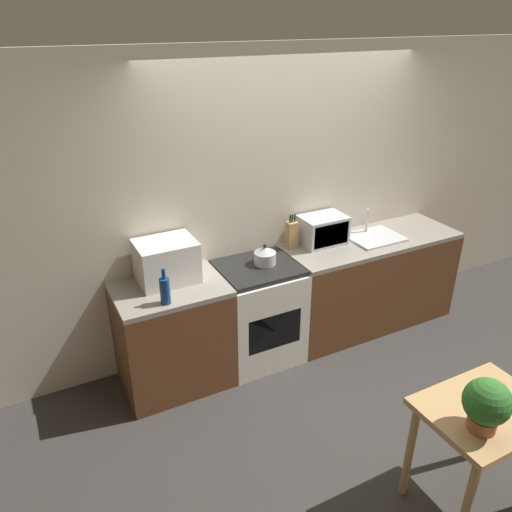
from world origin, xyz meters
TOP-DOWN VIEW (x-y plane):
  - ground_plane at (0.00, 0.00)m, footprint 16.00×16.00m
  - wall_back at (0.00, 1.19)m, footprint 10.00×0.06m
  - counter_left_run at (-1.20, 0.85)m, footprint 0.86×0.62m
  - counter_right_run at (0.77, 0.85)m, footprint 1.72×0.62m
  - stove_range at (-0.43, 0.84)m, footprint 0.67×0.62m
  - kettle at (-0.36, 0.86)m, footprint 0.18×0.18m
  - microwave at (-1.17, 0.96)m, footprint 0.45×0.35m
  - bottle at (-1.29, 0.63)m, footprint 0.08×0.08m
  - knife_block at (0.00, 1.03)m, footprint 0.09×0.08m
  - toaster_oven at (0.30, 0.99)m, footprint 0.41×0.29m
  - sink_basin at (0.80, 0.85)m, footprint 0.48×0.39m
  - dining_table at (0.04, -1.09)m, footprint 0.73×0.56m
  - potted_plant at (-0.12, -1.18)m, footprint 0.25×0.25m

SIDE VIEW (x-z plane):
  - ground_plane at x=0.00m, z-range 0.00..0.00m
  - stove_range at x=-0.43m, z-range 0.00..0.90m
  - counter_right_run at x=0.77m, z-range 0.00..0.90m
  - counter_left_run at x=-1.20m, z-range 0.00..0.90m
  - dining_table at x=0.04m, z-range 0.24..1.00m
  - sink_basin at x=0.80m, z-range 0.80..1.04m
  - potted_plant at x=-0.12m, z-range 0.77..1.09m
  - kettle at x=-0.36m, z-range 0.89..1.06m
  - bottle at x=-1.29m, z-range 0.87..1.15m
  - knife_block at x=0.00m, z-range 0.87..1.18m
  - toaster_oven at x=0.30m, z-range 0.90..1.16m
  - microwave at x=-1.17m, z-range 0.90..1.23m
  - wall_back at x=0.00m, z-range 0.00..2.60m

